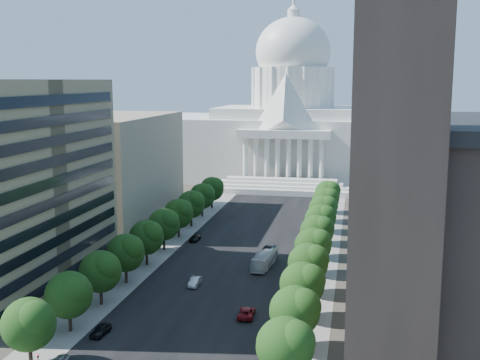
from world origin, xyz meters
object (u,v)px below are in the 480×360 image
Objects in this scene: car_red at (246,313)px; car_dark_b at (195,238)px; car_dark_a at (101,330)px; city_bus at (265,259)px; car_silver at (195,282)px.

car_red reaches higher than car_dark_b.
car_red is (21.33, 11.60, -0.02)m from car_dark_a.
car_dark_a is 44.65m from city_bus.
car_dark_a is 0.83× the size of car_red.
car_dark_b is at bearing 145.13° from city_bus.
city_bus reaches higher than car_dark_b.
city_bus is (11.64, 14.55, 0.94)m from car_silver.
car_silver is 0.39× the size of city_bus.
car_red is 1.11× the size of car_dark_b.
car_silver reaches higher than car_dark_a.
city_bus is at bearing -40.20° from car_dark_b.
car_red is at bearing -63.99° from car_dark_b.
car_dark_b is (-8.76, 32.35, -0.07)m from car_silver.
car_dark_b is at bearing 105.51° from car_silver.
car_red is 50.82m from car_dark_b.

